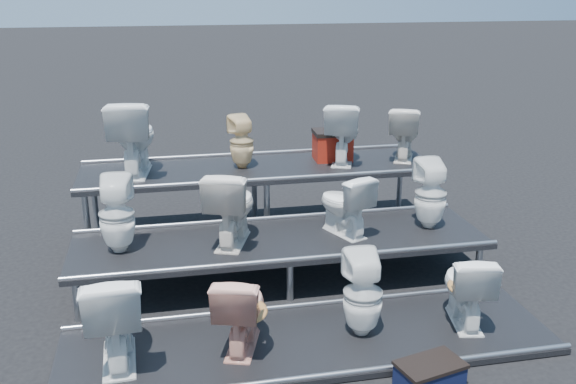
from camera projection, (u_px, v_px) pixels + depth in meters
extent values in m
plane|color=black|center=(281.00, 279.00, 6.72)|extent=(80.00, 80.00, 0.00)
cube|color=black|center=(309.00, 341.00, 5.50)|extent=(4.20, 1.20, 0.06)
cube|color=black|center=(281.00, 259.00, 6.64)|extent=(4.20, 1.20, 0.46)
cube|color=black|center=(260.00, 200.00, 7.79)|extent=(4.20, 1.20, 0.86)
imported|color=white|center=(114.00, 315.00, 5.06)|extent=(0.48, 0.81, 0.81)
imported|color=#E49F89|center=(241.00, 309.00, 5.27)|extent=(0.58, 0.76, 0.69)
imported|color=white|center=(363.00, 294.00, 5.46)|extent=(0.36, 0.36, 0.75)
imported|color=white|center=(466.00, 287.00, 5.65)|extent=(0.51, 0.73, 0.69)
imported|color=white|center=(117.00, 214.00, 6.15)|extent=(0.37, 0.38, 0.76)
imported|color=silver|center=(231.00, 206.00, 6.35)|extent=(0.66, 0.86, 0.77)
imported|color=white|center=(344.00, 204.00, 6.60)|extent=(0.58, 0.73, 0.65)
imported|color=white|center=(431.00, 194.00, 6.76)|extent=(0.34, 0.35, 0.74)
imported|color=white|center=(133.00, 137.00, 7.24)|extent=(0.59, 0.90, 0.86)
imported|color=beige|center=(242.00, 142.00, 7.52)|extent=(0.34, 0.34, 0.63)
imported|color=white|center=(343.00, 132.00, 7.73)|extent=(0.64, 0.83, 0.74)
imported|color=silver|center=(404.00, 133.00, 7.89)|extent=(0.60, 0.74, 0.66)
cube|color=maroon|center=(332.00, 147.00, 7.90)|extent=(0.46, 0.37, 0.32)
cube|color=black|center=(430.00, 376.00, 4.92)|extent=(0.54, 0.40, 0.17)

